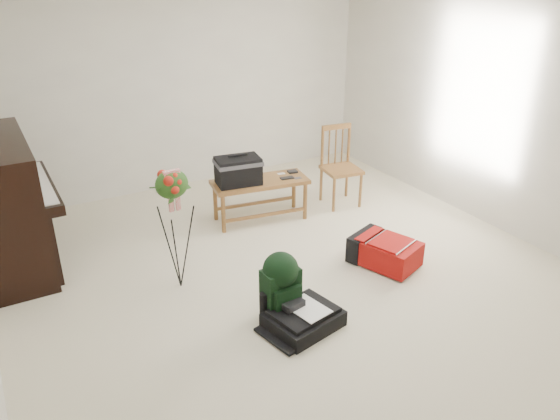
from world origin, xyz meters
TOP-DOWN VIEW (x-y plane):
  - floor at (0.00, 0.00)m, footprint 5.00×5.50m
  - wall_back at (0.00, 2.75)m, footprint 5.00×0.04m
  - wall_right at (2.50, 0.00)m, footprint 0.04×5.50m
  - piano at (-2.19, 1.60)m, footprint 0.71×1.50m
  - bench at (0.15, 1.29)m, footprint 1.11×0.58m
  - dining_chair at (1.36, 1.23)m, footprint 0.46×0.46m
  - red_suitcase at (0.90, -0.15)m, footprint 0.60×0.74m
  - black_duffel at (-0.31, -0.64)m, footprint 0.64×0.55m
  - green_backpack at (-0.40, -0.44)m, footprint 0.31×0.29m
  - flower_stand at (-0.96, 0.42)m, footprint 0.38×0.38m

SIDE VIEW (x-z plane):
  - floor at x=0.00m, z-range -0.01..0.01m
  - black_duffel at x=-0.31m, z-range -0.03..0.20m
  - red_suitcase at x=0.90m, z-range 0.01..0.27m
  - green_backpack at x=-0.40m, z-range 0.03..0.63m
  - dining_chair at x=1.36m, z-range -0.01..0.93m
  - flower_stand at x=-0.96m, z-range -0.01..1.15m
  - bench at x=0.15m, z-range 0.17..0.99m
  - piano at x=-2.19m, z-range -0.03..1.22m
  - wall_back at x=0.00m, z-range 0.00..2.50m
  - wall_right at x=2.50m, z-range 0.00..2.50m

